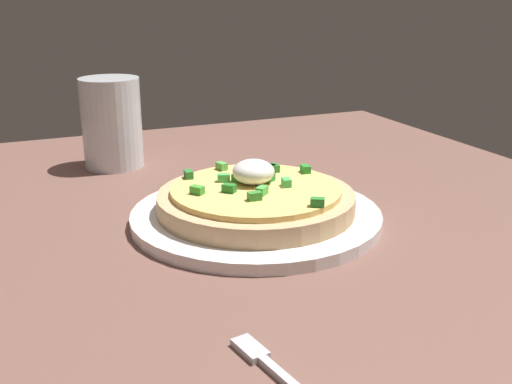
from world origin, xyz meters
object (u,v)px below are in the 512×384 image
pizza (256,198)px  fork (279,374)px  cup_near (112,126)px  plate (256,216)px

pizza → fork: bearing=-20.2°
cup_near → fork: size_ratio=1.01×
pizza → plate: bearing=-10.3°
pizza → fork: (24.70, -9.10, -2.26)cm
plate → pizza: size_ratio=1.27×
plate → pizza: (-0.07, 0.01, 1.92)cm
pizza → cup_near: cup_near is taller
plate → cup_near: cup_near is taller
plate → cup_near: bearing=-160.6°
plate → cup_near: (-26.10, -9.18, 4.85)cm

